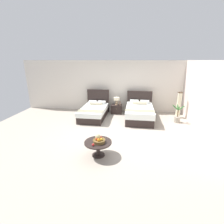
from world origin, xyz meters
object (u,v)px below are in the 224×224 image
object	(u,v)px
nightstand	(117,109)
loose_apple	(93,145)
coffee_table	(98,145)
fruit_bowl	(99,140)
bed_near_corner	(139,112)
loose_orange	(98,137)
bed_near_window	(94,111)
floor_lamp_corner	(179,105)
potted_palm	(177,117)
table_lamp	(117,100)
vase	(120,103)

from	to	relation	value
nightstand	loose_apple	distance (m)	4.27
coffee_table	loose_apple	bearing A→B (deg)	-109.56
coffee_table	fruit_bowl	size ratio (longest dim) A/B	2.23
nightstand	coffee_table	distance (m)	4.02
bed_near_corner	loose_orange	distance (m)	3.35
bed_near_window	coffee_table	xyz separation A→B (m)	(0.84, -3.28, 0.04)
loose_orange	floor_lamp_corner	world-z (taller)	floor_lamp_corner
bed_near_corner	coffee_table	xyz separation A→B (m)	(-1.33, -3.27, 0.01)
potted_palm	nightstand	bearing A→B (deg)	160.64
table_lamp	bed_near_corner	bearing A→B (deg)	-33.92
coffee_table	loose_apple	world-z (taller)	loose_apple
loose_apple	floor_lamp_corner	bearing A→B (deg)	50.20
vase	potted_palm	size ratio (longest dim) A/B	0.23
bed_near_window	floor_lamp_corner	bearing A→B (deg)	5.91
nightstand	potted_palm	distance (m)	2.98
vase	loose_orange	xyz separation A→B (m)	(-0.41, -3.75, -0.07)
bed_near_corner	coffee_table	world-z (taller)	bed_near_corner
loose_apple	loose_orange	bearing A→B (deg)	85.87
loose_apple	vase	bearing A→B (deg)	83.97
coffee_table	floor_lamp_corner	distance (m)	4.90
loose_orange	vase	bearing A→B (deg)	83.73
nightstand	potted_palm	bearing A→B (deg)	-19.36
vase	bed_near_window	bearing A→B (deg)	-149.96
bed_near_corner	vase	distance (m)	1.22
nightstand	vase	world-z (taller)	vase
table_lamp	floor_lamp_corner	bearing A→B (deg)	-6.37
potted_palm	floor_lamp_corner	bearing A→B (deg)	73.88
bed_near_window	vase	distance (m)	1.41
coffee_table	bed_near_corner	bearing A→B (deg)	67.88
floor_lamp_corner	potted_palm	world-z (taller)	floor_lamp_corner
loose_apple	nightstand	bearing A→B (deg)	86.28
coffee_table	fruit_bowl	world-z (taller)	fruit_bowl
vase	potted_palm	xyz separation A→B (m)	(2.64, -0.95, -0.31)
floor_lamp_corner	table_lamp	bearing A→B (deg)	173.63
bed_near_window	loose_orange	xyz separation A→B (m)	(0.79, -3.05, 0.19)
floor_lamp_corner	nightstand	bearing A→B (deg)	174.01
fruit_bowl	loose_apple	xyz separation A→B (m)	(-0.12, -0.22, -0.04)
loose_apple	loose_orange	distance (m)	0.47
nightstand	fruit_bowl	size ratio (longest dim) A/B	1.59
vase	loose_apple	size ratio (longest dim) A/B	2.80
vase	nightstand	bearing A→B (deg)	166.68
fruit_bowl	coffee_table	bearing A→B (deg)	138.67
floor_lamp_corner	fruit_bowl	bearing A→B (deg)	-130.35
nightstand	potted_palm	xyz separation A→B (m)	(2.81, -0.99, 0.01)
floor_lamp_corner	potted_palm	xyz separation A→B (m)	(-0.19, -0.67, -0.38)
floor_lamp_corner	potted_palm	size ratio (longest dim) A/B	1.51
nightstand	table_lamp	bearing A→B (deg)	90.00
bed_near_window	nightstand	bearing A→B (deg)	35.44
potted_palm	coffee_table	bearing A→B (deg)	-134.78
nightstand	coffee_table	world-z (taller)	nightstand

